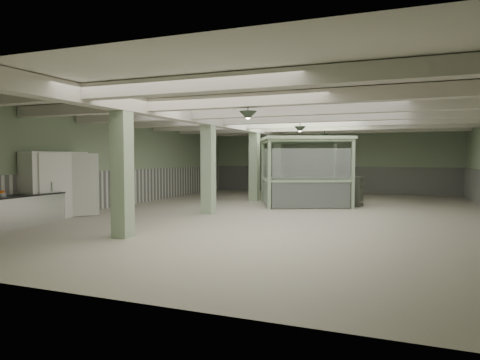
% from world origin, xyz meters
% --- Properties ---
extents(floor, '(20.00, 20.00, 0.00)m').
position_xyz_m(floor, '(0.00, 0.00, 0.00)').
color(floor, beige).
rests_on(floor, ground).
extents(ceiling, '(14.00, 20.00, 0.02)m').
position_xyz_m(ceiling, '(0.00, 0.00, 3.60)').
color(ceiling, white).
rests_on(ceiling, wall_back).
extents(wall_back, '(14.00, 0.02, 3.60)m').
position_xyz_m(wall_back, '(0.00, 10.00, 1.80)').
color(wall_back, '#90A282').
rests_on(wall_back, floor).
extents(wall_front, '(14.00, 0.02, 3.60)m').
position_xyz_m(wall_front, '(0.00, -10.00, 1.80)').
color(wall_front, '#90A282').
rests_on(wall_front, floor).
extents(wall_left, '(0.02, 20.00, 3.60)m').
position_xyz_m(wall_left, '(-7.00, 0.00, 1.80)').
color(wall_left, '#90A282').
rests_on(wall_left, floor).
extents(wainscot_left, '(0.05, 19.90, 1.50)m').
position_xyz_m(wainscot_left, '(-6.97, 0.00, 0.75)').
color(wainscot_left, silver).
rests_on(wainscot_left, floor).
extents(wainscot_back, '(13.90, 0.05, 1.50)m').
position_xyz_m(wainscot_back, '(0.00, 9.97, 0.75)').
color(wainscot_back, silver).
rests_on(wainscot_back, floor).
extents(girder, '(0.45, 19.90, 0.40)m').
position_xyz_m(girder, '(-2.50, 0.00, 3.38)').
color(girder, beige).
rests_on(girder, ceiling).
extents(beam_a, '(13.90, 0.35, 0.32)m').
position_xyz_m(beam_a, '(0.00, -7.50, 3.42)').
color(beam_a, beige).
rests_on(beam_a, ceiling).
extents(beam_b, '(13.90, 0.35, 0.32)m').
position_xyz_m(beam_b, '(0.00, -5.00, 3.42)').
color(beam_b, beige).
rests_on(beam_b, ceiling).
extents(beam_c, '(13.90, 0.35, 0.32)m').
position_xyz_m(beam_c, '(0.00, -2.50, 3.42)').
color(beam_c, beige).
rests_on(beam_c, ceiling).
extents(beam_d, '(13.90, 0.35, 0.32)m').
position_xyz_m(beam_d, '(0.00, 0.00, 3.42)').
color(beam_d, beige).
rests_on(beam_d, ceiling).
extents(beam_e, '(13.90, 0.35, 0.32)m').
position_xyz_m(beam_e, '(0.00, 2.50, 3.42)').
color(beam_e, beige).
rests_on(beam_e, ceiling).
extents(beam_f, '(13.90, 0.35, 0.32)m').
position_xyz_m(beam_f, '(0.00, 5.00, 3.42)').
color(beam_f, beige).
rests_on(beam_f, ceiling).
extents(beam_g, '(13.90, 0.35, 0.32)m').
position_xyz_m(beam_g, '(0.00, 7.50, 3.42)').
color(beam_g, beige).
rests_on(beam_g, ceiling).
extents(column_a, '(0.42, 0.42, 3.60)m').
position_xyz_m(column_a, '(-2.50, -6.00, 1.80)').
color(column_a, '#A5C09B').
rests_on(column_a, floor).
extents(column_b, '(0.42, 0.42, 3.60)m').
position_xyz_m(column_b, '(-2.50, -1.00, 1.80)').
color(column_b, '#A5C09B').
rests_on(column_b, floor).
extents(column_c, '(0.42, 0.42, 3.60)m').
position_xyz_m(column_c, '(-2.50, 4.00, 1.80)').
color(column_c, '#A5C09B').
rests_on(column_c, floor).
extents(column_d, '(0.42, 0.42, 3.60)m').
position_xyz_m(column_d, '(-2.50, 8.00, 1.80)').
color(column_d, '#A5C09B').
rests_on(column_d, floor).
extents(pendant_front, '(0.44, 0.44, 0.22)m').
position_xyz_m(pendant_front, '(0.50, -5.00, 3.05)').
color(pendant_front, '#303E2F').
rests_on(pendant_front, ceiling).
extents(pendant_mid, '(0.44, 0.44, 0.22)m').
position_xyz_m(pendant_mid, '(0.50, 0.50, 3.05)').
color(pendant_mid, '#303E2F').
rests_on(pendant_mid, ceiling).
extents(pendant_back, '(0.44, 0.44, 0.22)m').
position_xyz_m(pendant_back, '(0.50, 5.50, 3.05)').
color(pendant_back, '#303E2F').
rests_on(pendant_back, ceiling).
extents(orange_bowl, '(0.33, 0.33, 0.10)m').
position_xyz_m(orange_bowl, '(-6.62, -6.08, 0.95)').
color(orange_bowl, '#B2B2B7').
rests_on(orange_bowl, prep_counter).
extents(walkin_cooler, '(1.12, 2.43, 2.23)m').
position_xyz_m(walkin_cooler, '(-6.62, -4.00, 1.11)').
color(walkin_cooler, white).
rests_on(walkin_cooler, floor).
extents(guard_booth, '(4.46, 4.17, 2.87)m').
position_xyz_m(guard_booth, '(0.13, 2.93, 1.91)').
color(guard_booth, '#A2BF99').
rests_on(guard_booth, floor).
extents(filing_cabinet, '(0.50, 0.64, 1.23)m').
position_xyz_m(filing_cabinet, '(2.25, 3.27, 0.62)').
color(filing_cabinet, '#5B6050').
rests_on(filing_cabinet, floor).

